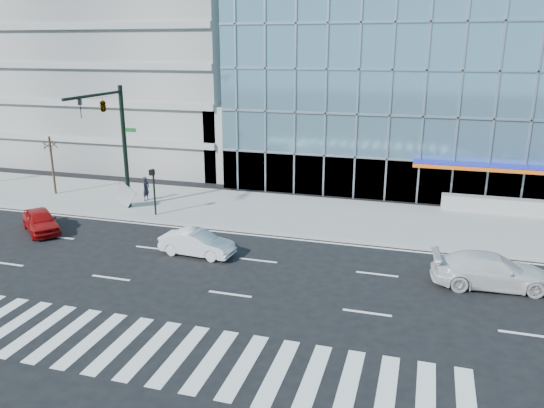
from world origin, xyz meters
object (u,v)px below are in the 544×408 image
Objects in this scene: traffic_signal at (110,120)px; pedestrian at (146,189)px; tilted_panel at (125,195)px; white_suv at (492,271)px; white_sedan at (197,243)px; ped_signal_post at (153,185)px; red_sedan at (41,221)px; street_tree_near at (50,144)px.

traffic_signal is 6.13m from pedestrian.
white_suv is at bearing -13.38° from tilted_panel.
pedestrian reaches higher than white_sedan.
white_sedan is at bearing -44.41° from ped_signal_post.
traffic_signal is 2.02× the size of red_sedan.
ped_signal_post reaches higher than pedestrian.
traffic_signal is at bearing 62.84° from white_sedan.
tilted_panel is at bearing 174.52° from pedestrian.
white_suv is at bearing -13.85° from ped_signal_post.
white_suv is (29.06, -7.38, -3.01)m from street_tree_near.
pedestrian is 1.28× the size of tilted_panel.
ped_signal_post is at bearing -16.61° from tilted_panel.
traffic_signal is at bearing 7.36° from red_sedan.
white_suv is 22.93m from tilted_panel.
white_suv is (22.06, -4.45, -5.40)m from traffic_signal.
tilted_panel is at bearing 15.21° from red_sedan.
traffic_signal reaches higher than street_tree_near.
red_sedan is (-24.63, 0.41, -0.09)m from white_suv.
street_tree_near is 2.54× the size of pedestrian.
red_sedan is 3.05× the size of tilted_panel.
tilted_panel is (6.84, -1.72, -2.72)m from street_tree_near.
traffic_signal is 2.03× the size of white_sedan.
pedestrian is (-21.78, 7.70, 0.22)m from white_suv.
ped_signal_post is 2.99m from tilted_panel.
ped_signal_post is 7.46m from white_sedan.
traffic_signal reaches higher than red_sedan.
pedestrian reaches higher than red_sedan.
ped_signal_post reaches higher than white_suv.
red_sedan is at bearing -139.02° from ped_signal_post.
traffic_signal is 1.52× the size of white_suv.
traffic_signal is 7.96m from street_tree_near.
tilted_panel reaches higher than white_suv.
red_sedan is 7.83m from pedestrian.
red_sedan is 2.38× the size of pedestrian.
pedestrian is (-7.44, 7.99, 0.33)m from white_sedan.
traffic_signal is at bearing -178.25° from pedestrian.
white_sedan is at bearing -36.16° from tilted_panel.
ped_signal_post is 9.97m from street_tree_near.
pedestrian is at bearing 47.35° from white_sedan.
street_tree_near is at bearing 166.81° from tilted_panel.
pedestrian is (7.28, 0.32, -2.80)m from street_tree_near.
red_sedan is at bearing -57.55° from street_tree_near.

